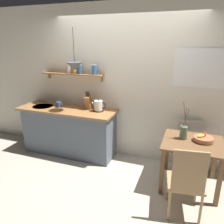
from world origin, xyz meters
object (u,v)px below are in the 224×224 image
dining_chair_near (186,180)px  electric_kettle (98,106)px  pendant_lamp (75,67)px  coffee_mug_by_sink (59,105)px  dining_chair_far (190,144)px  fruit_bowl (203,139)px  dining_table (192,150)px  knife_block (88,102)px  twig_vase (184,132)px

dining_chair_near → electric_kettle: electric_kettle is taller
pendant_lamp → coffee_mug_by_sink: bearing=167.0°
dining_chair_far → electric_kettle: 1.65m
dining_chair_near → fruit_bowl: dining_chair_near is taller
electric_kettle → coffee_mug_by_sink: size_ratio=2.04×
dining_table → coffee_mug_by_sink: size_ratio=6.50×
dining_chair_near → fruit_bowl: bearing=76.4°
fruit_bowl → coffee_mug_by_sink: 2.54m
fruit_bowl → pendant_lamp: (-2.09, 0.14, 0.91)m
dining_chair_near → coffee_mug_by_sink: 2.57m
dining_chair_near → knife_block: knife_block is taller
twig_vase → electric_kettle: twig_vase is taller
knife_block → coffee_mug_by_sink: size_ratio=2.62×
coffee_mug_by_sink → dining_chair_near: bearing=-22.6°
dining_chair_far → fruit_bowl: bearing=-64.2°
dining_chair_near → knife_block: (-1.78, 1.07, 0.51)m
dining_chair_near → twig_vase: twig_vase is taller
fruit_bowl → twig_vase: (-0.27, -0.01, 0.06)m
fruit_bowl → twig_vase: twig_vase is taller
knife_block → coffee_mug_by_sink: knife_block is taller
dining_table → pendant_lamp: bearing=174.2°
knife_block → dining_table: bearing=-12.1°
fruit_bowl → pendant_lamp: pendant_lamp is taller
dining_table → knife_block: size_ratio=2.49×
electric_kettle → coffee_mug_by_sink: (-0.79, -0.03, -0.04)m
dining_table → dining_chair_near: bearing=-93.7°
fruit_bowl → electric_kettle: electric_kettle is taller
electric_kettle → pendant_lamp: 0.78m
dining_chair_far → coffee_mug_by_sink: bearing=-178.0°
dining_chair_far → knife_block: 1.87m
fruit_bowl → dining_table: bearing=-157.2°
dining_chair_near → dining_chair_far: size_ratio=1.11×
fruit_bowl → electric_kettle: bearing=171.0°
dining_table → twig_vase: 0.27m
dining_chair_far → knife_block: knife_block is taller
knife_block → coffee_mug_by_sink: bearing=-171.0°
knife_block → pendant_lamp: bearing=-125.0°
fruit_bowl → dining_chair_near: bearing=-103.6°
electric_kettle → dining_chair_near: bearing=-33.0°
knife_block → dining_chair_far: bearing=-0.3°
dining_table → fruit_bowl: bearing=22.8°
dining_table → electric_kettle: bearing=168.3°
fruit_bowl → coffee_mug_by_sink: size_ratio=2.13×
dining_table → pendant_lamp: pendant_lamp is taller
fruit_bowl → coffee_mug_by_sink: coffee_mug_by_sink is taller
dining_chair_far → dining_table: bearing=-86.5°
knife_block → pendant_lamp: 0.68m
dining_table → dining_chair_far: dining_chair_far is taller
electric_kettle → dining_table: bearing=-11.7°
dining_table → twig_vase: bearing=160.1°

